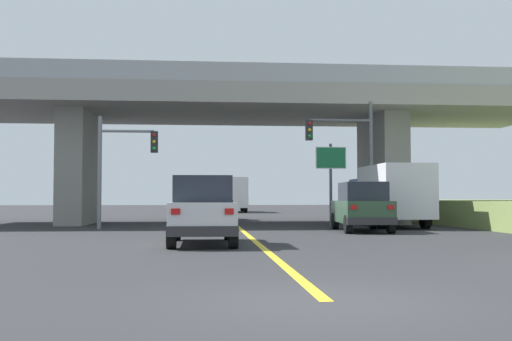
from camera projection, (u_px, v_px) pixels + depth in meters
The scene contains 11 objects.
ground at pixel (234, 223), 33.19m from camera, with size 160.00×160.00×0.00m, color #2B2B2D.
overpass_bridge at pixel (234, 119), 33.44m from camera, with size 34.73×9.41×7.75m.
lane_divider_stripe at pixel (256, 242), 19.49m from camera, with size 0.20×22.53×0.01m, color yellow.
suv_lead at pixel (203, 210), 18.42m from camera, with size 1.94×4.47×2.02m.
suv_crossing at pixel (362, 207), 25.49m from camera, with size 2.23×4.79×2.02m.
box_truck at pixel (390, 194), 29.46m from camera, with size 2.33×6.90×2.89m.
sedan_oncoming at pixel (216, 204), 38.47m from camera, with size 1.94×4.28×2.02m.
traffic_signal_nearside at pixel (350, 149), 29.13m from camera, with size 3.21×0.36×5.95m.
traffic_signal_farside at pixel (120, 158), 27.61m from camera, with size 2.66×0.36×5.04m.
highway_sign at pixel (331, 166), 30.45m from camera, with size 1.52×0.17×4.06m.
semi_truck_distant at pixel (234, 194), 58.44m from camera, with size 2.33×7.58×3.22m.
Camera 1 is at (-1.66, -8.23, 1.40)m, focal length 43.30 mm.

